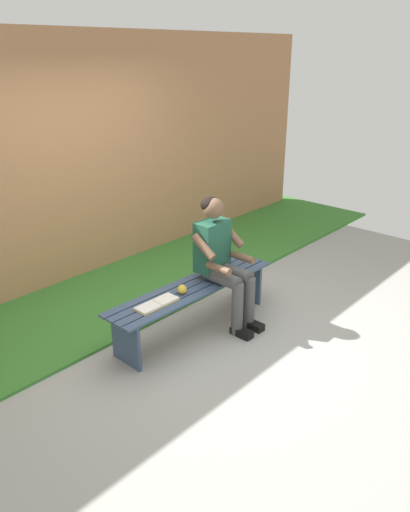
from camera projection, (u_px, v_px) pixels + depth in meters
ground_plane at (184, 443)px, 3.49m from camera, size 10.00×7.00×0.04m
grass_strip at (105, 284)px, 5.76m from camera, size 9.00×2.11×0.03m
brick_wall at (26, 168)px, 5.23m from camera, size 9.50×0.24×2.75m
bench_near at (193, 296)px, 4.76m from camera, size 1.90×0.44×0.46m
person_seated at (222, 257)px, 4.77m from camera, size 0.50×0.69×1.26m
apple at (182, 289)px, 4.55m from camera, size 0.09×0.09×0.09m
book_open at (157, 304)px, 4.37m from camera, size 0.42×0.17×0.02m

